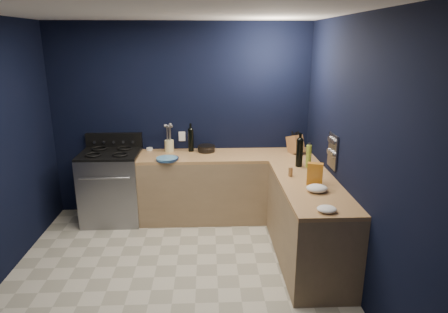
{
  "coord_description": "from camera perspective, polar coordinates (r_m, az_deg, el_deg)",
  "views": [
    {
      "loc": [
        0.35,
        -3.58,
        2.36
      ],
      "look_at": [
        0.55,
        1.0,
        1.0
      ],
      "focal_mm": 31.62,
      "sensor_mm": 36.0,
      "label": 1
    }
  ],
  "objects": [
    {
      "name": "wall_right",
      "position": [
        3.99,
        18.26,
        0.26
      ],
      "size": [
        0.02,
        3.5,
        2.6
      ],
      "primitive_type": "cube",
      "color": "black",
      "rests_on": "ground"
    },
    {
      "name": "wall_front",
      "position": [
        2.14,
        -11.98,
        -13.59
      ],
      "size": [
        3.5,
        0.02,
        2.6
      ],
      "primitive_type": "cube",
      "color": "black",
      "rests_on": "ground"
    },
    {
      "name": "backguard",
      "position": [
        5.62,
        -15.61,
        2.29
      ],
      "size": [
        0.76,
        0.06,
        0.2
      ],
      "primitive_type": "cube",
      "color": "black",
      "rests_on": "gas_range"
    },
    {
      "name": "top_back",
      "position": [
        5.24,
        0.34,
        0.1
      ],
      "size": [
        2.3,
        0.63,
        0.04
      ],
      "primitive_type": "cube",
      "color": "brown",
      "rests_on": "cab_back"
    },
    {
      "name": "wine_bottle_back",
      "position": [
        5.37,
        -4.81,
        2.34
      ],
      "size": [
        0.08,
        0.08,
        0.3
      ],
      "primitive_type": "cylinder",
      "rotation": [
        0.0,
        0.0,
        0.08
      ],
      "color": "black",
      "rests_on": "top_back"
    },
    {
      "name": "spice_jar_near",
      "position": [
        4.45,
        9.58,
        -2.19
      ],
      "size": [
        0.06,
        0.06,
        0.1
      ],
      "primitive_type": "cylinder",
      "rotation": [
        0.0,
        0.0,
        0.31
      ],
      "color": "olive",
      "rests_on": "top_right"
    },
    {
      "name": "plate_stack",
      "position": [
        5.03,
        -8.24,
        -0.35
      ],
      "size": [
        0.31,
        0.31,
        0.03
      ],
      "primitive_type": "cylinder",
      "rotation": [
        0.0,
        0.0,
        -0.15
      ],
      "color": "teal",
      "rests_on": "top_back"
    },
    {
      "name": "wine_bottle_right",
      "position": [
        4.78,
        10.85,
        0.49
      ],
      "size": [
        0.11,
        0.11,
        0.33
      ],
      "primitive_type": "cylinder",
      "rotation": [
        0.0,
        0.0,
        -0.37
      ],
      "color": "black",
      "rests_on": "top_right"
    },
    {
      "name": "spice_panel",
      "position": [
        4.52,
        15.45,
        0.75
      ],
      "size": [
        0.02,
        0.28,
        0.38
      ],
      "primitive_type": "cube",
      "color": "gray",
      "rests_on": "wall_right"
    },
    {
      "name": "floor",
      "position": [
        4.31,
        -7.06,
        -16.98
      ],
      "size": [
        3.5,
        3.5,
        0.02
      ],
      "primitive_type": "cube",
      "color": "#BDB7A6",
      "rests_on": "ground"
    },
    {
      "name": "wall_outlet",
      "position": [
        5.49,
        -6.09,
        2.92
      ],
      "size": [
        0.09,
        0.02,
        0.13
      ],
      "primitive_type": "cube",
      "color": "white",
      "rests_on": "wall_back"
    },
    {
      "name": "ramekin",
      "position": [
        5.53,
        -10.73,
        1.08
      ],
      "size": [
        0.1,
        0.1,
        0.03
      ],
      "primitive_type": "cylinder",
      "rotation": [
        0.0,
        0.0,
        0.11
      ],
      "color": "white",
      "rests_on": "top_back"
    },
    {
      "name": "cab_back",
      "position": [
        5.38,
        0.33,
        -4.5
      ],
      "size": [
        2.3,
        0.63,
        0.86
      ],
      "primitive_type": "cube",
      "color": "#8F7353",
      "rests_on": "floor"
    },
    {
      "name": "utensil_crock",
      "position": [
        5.41,
        -7.92,
        1.55
      ],
      "size": [
        0.14,
        0.14,
        0.16
      ],
      "primitive_type": "cylinder",
      "rotation": [
        0.0,
        0.0,
        0.14
      ],
      "color": "beige",
      "rests_on": "top_back"
    },
    {
      "name": "top_right",
      "position": [
        4.28,
        12.37,
        -4.12
      ],
      "size": [
        0.63,
        1.67,
        0.04
      ],
      "primitive_type": "cube",
      "color": "brown",
      "rests_on": "cab_right"
    },
    {
      "name": "towel_front",
      "position": [
        4.05,
        13.28,
        -4.5
      ],
      "size": [
        0.27,
        0.25,
        0.07
      ],
      "primitive_type": "ellipsoid",
      "rotation": [
        0.0,
        0.0,
        -0.42
      ],
      "color": "white",
      "rests_on": "top_right"
    },
    {
      "name": "oven_door",
      "position": [
        5.22,
        -16.58,
        -5.66
      ],
      "size": [
        0.59,
        0.02,
        0.42
      ],
      "primitive_type": "cube",
      "color": "black",
      "rests_on": "gas_range"
    },
    {
      "name": "oil_bottle",
      "position": [
        4.77,
        12.14,
        0.03
      ],
      "size": [
        0.07,
        0.07,
        0.27
      ],
      "primitive_type": "cylinder",
      "rotation": [
        0.0,
        0.0,
        0.14
      ],
      "color": "#8CA333",
      "rests_on": "top_right"
    },
    {
      "name": "spice_jar_far",
      "position": [
        4.49,
        12.21,
        -2.19
      ],
      "size": [
        0.06,
        0.06,
        0.1
      ],
      "primitive_type": "cylinder",
      "rotation": [
        0.0,
        0.0,
        -0.22
      ],
      "color": "olive",
      "rests_on": "top_right"
    },
    {
      "name": "knife_block",
      "position": [
        5.35,
        10.27,
        1.73
      ],
      "size": [
        0.23,
        0.31,
        0.29
      ],
      "primitive_type": "cube",
      "rotation": [
        -0.31,
        0.0,
        0.42
      ],
      "color": "brown",
      "rests_on": "top_back"
    },
    {
      "name": "cooktop",
      "position": [
        5.36,
        -16.21,
        0.42
      ],
      "size": [
        0.76,
        0.66,
        0.03
      ],
      "primitive_type": "cube",
      "color": "black",
      "rests_on": "gas_range"
    },
    {
      "name": "wall_back",
      "position": [
        5.46,
        -6.14,
        5.22
      ],
      "size": [
        3.5,
        0.02,
        2.6
      ],
      "primitive_type": "cube",
      "color": "black",
      "rests_on": "ground"
    },
    {
      "name": "cab_right",
      "position": [
        4.46,
        12.01,
        -9.54
      ],
      "size": [
        0.63,
        1.67,
        0.86
      ],
      "primitive_type": "cube",
      "color": "#8F7353",
      "rests_on": "floor"
    },
    {
      "name": "ceiling",
      "position": [
        3.61,
        -8.61,
        20.31
      ],
      "size": [
        3.5,
        3.5,
        0.02
      ],
      "primitive_type": "cube",
      "color": "silver",
      "rests_on": "ground"
    },
    {
      "name": "crouton_bag",
      "position": [
        4.22,
        13.01,
        -2.47
      ],
      "size": [
        0.17,
        0.12,
        0.23
      ],
      "primitive_type": "cube",
      "rotation": [
        0.0,
        0.0,
        -0.31
      ],
      "color": "#A3201C",
      "rests_on": "top_right"
    },
    {
      "name": "gas_range",
      "position": [
        5.51,
        -15.82,
        -4.34
      ],
      "size": [
        0.76,
        0.66,
        0.92
      ],
      "primitive_type": "cube",
      "color": "gray",
      "rests_on": "floor"
    },
    {
      "name": "lemon_basket",
      "position": [
        5.35,
        -2.57,
        1.15
      ],
      "size": [
        0.27,
        0.27,
        0.09
      ],
      "primitive_type": "cylinder",
      "rotation": [
        0.0,
        0.0,
        0.23
      ],
      "color": "black",
      "rests_on": "top_back"
    },
    {
      "name": "towel_end",
      "position": [
        3.62,
        14.64,
        -7.36
      ],
      "size": [
        0.2,
        0.19,
        0.05
      ],
      "primitive_type": "ellipsoid",
      "rotation": [
        0.0,
        0.0,
        -0.2
      ],
      "color": "white",
      "rests_on": "top_right"
    }
  ]
}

